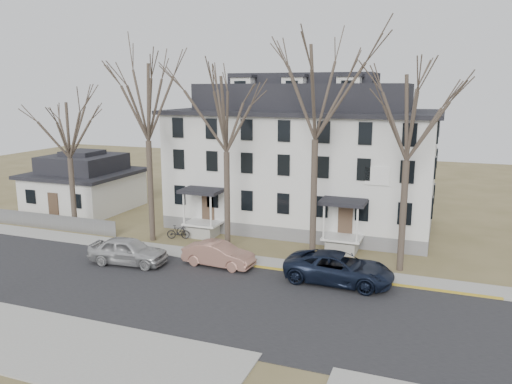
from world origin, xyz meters
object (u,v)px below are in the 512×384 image
at_px(tree_far_left, 147,97).
at_px(car_tan, 219,255).
at_px(tree_mid_left, 226,109).
at_px(small_house, 85,185).
at_px(bicycle_left, 188,230).
at_px(tree_center, 316,85).
at_px(car_navy, 339,269).
at_px(boarding_house, 302,159).
at_px(car_silver, 128,251).
at_px(tree_bungalow, 68,126).
at_px(bicycle_right, 178,233).
at_px(tree_mid_right, 409,112).

distance_m(tree_far_left, car_tan, 12.24).
bearing_deg(tree_mid_left, small_house, 159.97).
relative_size(small_house, bicycle_left, 4.75).
relative_size(tree_center, car_navy, 2.39).
bearing_deg(tree_mid_left, boarding_house, 69.80).
height_order(tree_mid_left, car_silver, tree_mid_left).
relative_size(boarding_house, car_silver, 4.16).
relative_size(car_silver, car_tan, 1.10).
bearing_deg(tree_bungalow, tree_mid_left, 0.00).
bearing_deg(bicycle_right, small_house, 49.45).
bearing_deg(bicycle_left, tree_far_left, 125.67).
bearing_deg(tree_mid_right, tree_far_left, 180.00).
relative_size(tree_bungalow, car_silver, 2.16).
xyz_separation_m(tree_far_left, tree_mid_right, (17.50, 0.00, -0.74)).
distance_m(small_house, tree_mid_left, 19.53).
bearing_deg(bicycle_left, tree_bungalow, 95.59).
bearing_deg(boarding_house, bicycle_right, -135.07).
relative_size(car_tan, bicycle_left, 2.48).
bearing_deg(tree_far_left, car_navy, -13.13).
bearing_deg(car_silver, tree_bungalow, 53.83).
height_order(tree_mid_right, tree_bungalow, tree_mid_right).
bearing_deg(small_house, tree_center, -15.08).
distance_m(tree_far_left, tree_center, 12.02).
bearing_deg(car_navy, tree_far_left, 78.90).
bearing_deg(tree_mid_right, bicycle_right, 176.96).
bearing_deg(bicycle_right, car_tan, -146.29).
bearing_deg(small_house, tree_mid_left, -20.03).
bearing_deg(tree_bungalow, tree_far_left, 0.00).
bearing_deg(boarding_house, car_navy, -64.87).
xyz_separation_m(tree_bungalow, bicycle_left, (8.99, 1.73, -7.64)).
bearing_deg(car_silver, car_navy, -88.38).
bearing_deg(tree_center, car_tan, -147.36).
bearing_deg(boarding_house, tree_bungalow, -152.99).
bearing_deg(tree_bungalow, car_silver, -30.77).
height_order(tree_far_left, car_tan, tree_far_left).
height_order(small_house, tree_far_left, tree_far_left).
relative_size(boarding_house, tree_mid_left, 1.63).
height_order(tree_mid_right, bicycle_left, tree_mid_right).
height_order(tree_bungalow, car_navy, tree_bungalow).
bearing_deg(bicycle_left, tree_mid_right, -101.68).
height_order(car_navy, bicycle_left, car_navy).
bearing_deg(tree_mid_right, car_silver, -162.90).
relative_size(boarding_house, tree_mid_right, 1.63).
distance_m(tree_mid_left, tree_bungalow, 13.08).
height_order(tree_bungalow, bicycle_right, tree_bungalow).
xyz_separation_m(tree_bungalow, car_navy, (21.40, -3.36, -7.26)).
height_order(small_house, bicycle_left, small_house).
relative_size(small_house, tree_bungalow, 0.81).
xyz_separation_m(small_house, tree_far_left, (11.00, -6.20, 8.09)).
distance_m(boarding_house, tree_bungalow, 18.17).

